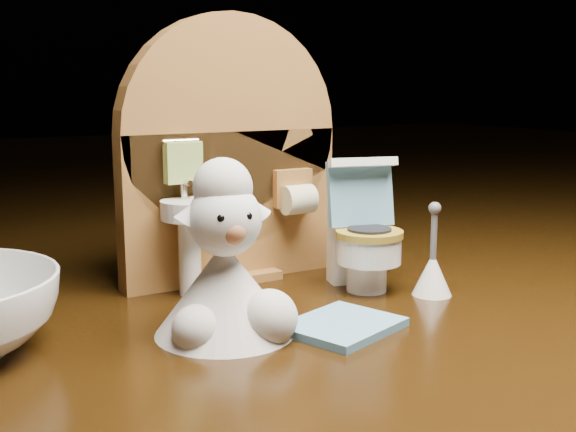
% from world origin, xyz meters
% --- Properties ---
extents(backdrop_panel, '(0.13, 0.05, 0.15)m').
position_xyz_m(backdrop_panel, '(-0.00, 0.06, 0.07)').
color(backdrop_panel, '#93602C').
rests_on(backdrop_panel, ground).
extents(toy_toilet, '(0.04, 0.05, 0.07)m').
position_xyz_m(toy_toilet, '(0.06, 0.01, 0.03)').
color(toy_toilet, white).
rests_on(toy_toilet, ground).
extents(bath_mat, '(0.06, 0.06, 0.00)m').
position_xyz_m(bath_mat, '(0.01, -0.04, 0.00)').
color(bath_mat, '#5B90AE').
rests_on(bath_mat, ground).
extents(toilet_brush, '(0.02, 0.02, 0.05)m').
position_xyz_m(toilet_brush, '(0.08, -0.02, 0.01)').
color(toilet_brush, white).
rests_on(toilet_brush, ground).
extents(plush_lamb, '(0.06, 0.06, 0.08)m').
position_xyz_m(plush_lamb, '(-0.04, -0.02, 0.03)').
color(plush_lamb, silver).
rests_on(plush_lamb, ground).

